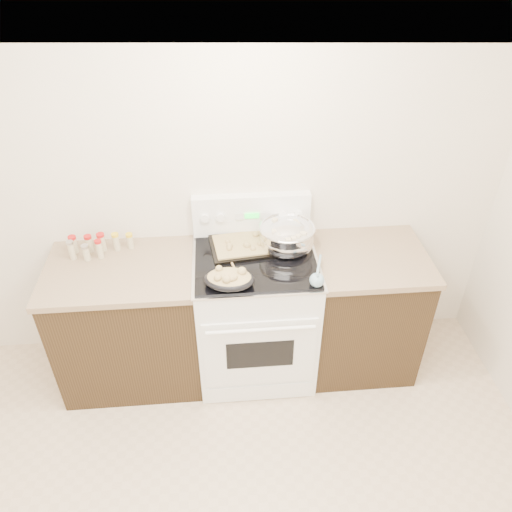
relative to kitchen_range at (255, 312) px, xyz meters
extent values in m
cube|color=silver|center=(-0.35, 0.35, 0.86)|extent=(4.00, 0.05, 2.70)
cube|color=black|center=(-0.83, 0.01, -0.05)|extent=(0.90, 0.64, 0.88)
cube|color=brown|center=(-0.83, 0.01, 0.41)|extent=(0.93, 0.67, 0.04)
cube|color=black|center=(0.73, 0.01, -0.05)|extent=(0.70, 0.64, 0.88)
cube|color=brown|center=(0.73, 0.01, 0.41)|extent=(0.73, 0.67, 0.04)
cube|color=white|center=(0.00, 0.00, -0.03)|extent=(0.76, 0.66, 0.92)
cube|color=white|center=(0.00, -0.34, -0.04)|extent=(0.70, 0.01, 0.55)
cube|color=black|center=(0.00, -0.35, -0.04)|extent=(0.42, 0.01, 0.22)
cylinder|color=white|center=(0.00, -0.38, 0.21)|extent=(0.65, 0.02, 0.02)
cube|color=white|center=(0.00, -0.34, -0.41)|extent=(0.70, 0.01, 0.14)
cube|color=silver|center=(0.00, 0.00, 0.44)|extent=(0.78, 0.68, 0.01)
cube|color=black|center=(0.00, 0.00, 0.45)|extent=(0.74, 0.64, 0.01)
cube|color=white|center=(0.00, 0.29, 0.59)|extent=(0.76, 0.07, 0.28)
cylinder|color=white|center=(-0.30, 0.24, 0.61)|extent=(0.06, 0.02, 0.06)
cylinder|color=white|center=(-0.20, 0.24, 0.61)|extent=(0.06, 0.02, 0.06)
cylinder|color=white|center=(0.20, 0.24, 0.61)|extent=(0.06, 0.02, 0.06)
cylinder|color=white|center=(0.30, 0.24, 0.61)|extent=(0.06, 0.02, 0.06)
cube|color=#19E533|center=(0.00, 0.25, 0.61)|extent=(0.09, 0.00, 0.04)
cube|color=silver|center=(-0.08, 0.25, 0.61)|extent=(0.05, 0.00, 0.05)
cube|color=silver|center=(0.08, 0.25, 0.61)|extent=(0.05, 0.00, 0.05)
ellipsoid|color=silver|center=(0.21, 0.10, 0.52)|extent=(0.41, 0.41, 0.21)
cylinder|color=silver|center=(0.21, 0.10, 0.46)|extent=(0.19, 0.19, 0.01)
torus|color=silver|center=(0.21, 0.10, 0.60)|extent=(0.35, 0.35, 0.02)
cylinder|color=silver|center=(0.21, 0.10, 0.54)|extent=(0.33, 0.33, 0.11)
cylinder|color=brown|center=(0.21, 0.10, 0.59)|extent=(0.31, 0.31, 0.00)
cube|color=beige|center=(0.23, 0.10, 0.60)|extent=(0.03, 0.03, 0.02)
cube|color=beige|center=(0.28, 0.13, 0.60)|extent=(0.03, 0.03, 0.02)
cube|color=beige|center=(0.15, 0.03, 0.60)|extent=(0.03, 0.03, 0.02)
cube|color=beige|center=(0.12, 0.06, 0.60)|extent=(0.03, 0.03, 0.03)
cube|color=beige|center=(0.30, 0.02, 0.60)|extent=(0.04, 0.04, 0.02)
cube|color=beige|center=(0.23, -0.02, 0.60)|extent=(0.03, 0.03, 0.03)
cube|color=beige|center=(0.19, -0.04, 0.60)|extent=(0.03, 0.03, 0.03)
cube|color=beige|center=(0.26, 0.00, 0.60)|extent=(0.04, 0.04, 0.03)
cube|color=beige|center=(0.27, 0.14, 0.60)|extent=(0.03, 0.03, 0.03)
cube|color=beige|center=(0.14, 0.19, 0.60)|extent=(0.04, 0.04, 0.03)
cube|color=beige|center=(0.29, 0.03, 0.60)|extent=(0.04, 0.04, 0.02)
cube|color=beige|center=(0.27, 0.17, 0.60)|extent=(0.03, 0.03, 0.02)
ellipsoid|color=black|center=(-0.17, -0.24, 0.49)|extent=(0.32, 0.24, 0.08)
ellipsoid|color=tan|center=(-0.17, -0.24, 0.51)|extent=(0.29, 0.22, 0.06)
sphere|color=tan|center=(-0.23, -0.28, 0.54)|extent=(0.04, 0.04, 0.04)
sphere|color=tan|center=(-0.16, -0.29, 0.54)|extent=(0.04, 0.04, 0.04)
sphere|color=tan|center=(-0.15, -0.28, 0.54)|extent=(0.05, 0.05, 0.05)
sphere|color=tan|center=(-0.18, -0.29, 0.54)|extent=(0.04, 0.04, 0.04)
sphere|color=tan|center=(-0.19, -0.30, 0.54)|extent=(0.05, 0.05, 0.05)
sphere|color=tan|center=(-0.10, -0.23, 0.54)|extent=(0.05, 0.05, 0.05)
sphere|color=tan|center=(-0.14, -0.29, 0.54)|extent=(0.04, 0.04, 0.04)
sphere|color=tan|center=(-0.23, -0.20, 0.54)|extent=(0.04, 0.04, 0.04)
cube|color=black|center=(-0.05, 0.12, 0.46)|extent=(0.48, 0.37, 0.02)
cube|color=tan|center=(-0.05, 0.12, 0.48)|extent=(0.43, 0.32, 0.02)
sphere|color=tan|center=(-0.04, 0.09, 0.49)|extent=(0.04, 0.04, 0.04)
sphere|color=tan|center=(0.04, 0.10, 0.49)|extent=(0.04, 0.04, 0.04)
sphere|color=tan|center=(-0.15, 0.09, 0.49)|extent=(0.04, 0.04, 0.04)
sphere|color=tan|center=(-0.16, 0.06, 0.49)|extent=(0.03, 0.03, 0.03)
sphere|color=tan|center=(-0.05, 0.09, 0.49)|extent=(0.04, 0.04, 0.04)
sphere|color=tan|center=(-0.16, 0.14, 0.49)|extent=(0.04, 0.04, 0.04)
sphere|color=tan|center=(0.07, 0.11, 0.49)|extent=(0.04, 0.04, 0.04)
sphere|color=tan|center=(0.10, 0.18, 0.49)|extent=(0.04, 0.04, 0.04)
sphere|color=tan|center=(0.02, 0.20, 0.49)|extent=(0.04, 0.04, 0.04)
sphere|color=tan|center=(-0.01, 0.05, 0.49)|extent=(0.04, 0.04, 0.04)
cylinder|color=#AB814E|center=(-0.15, -0.03, 0.46)|extent=(0.08, 0.27, 0.01)
sphere|color=#AB814E|center=(-0.18, -0.14, 0.47)|extent=(0.04, 0.04, 0.04)
sphere|color=#7BA3B8|center=(0.33, -0.28, 0.49)|extent=(0.09, 0.09, 0.09)
cylinder|color=#7BA3B8|center=(0.36, -0.18, 0.51)|extent=(0.09, 0.27, 0.07)
cylinder|color=#BFB28C|center=(-1.13, 0.20, 0.48)|extent=(0.05, 0.05, 0.10)
cylinder|color=#B21414|center=(-1.13, 0.20, 0.54)|extent=(0.05, 0.05, 0.02)
cylinder|color=#BFB28C|center=(-1.04, 0.20, 0.48)|extent=(0.05, 0.05, 0.10)
cylinder|color=#B21414|center=(-1.04, 0.20, 0.54)|extent=(0.05, 0.05, 0.02)
cylinder|color=#BFB28C|center=(-0.96, 0.20, 0.48)|extent=(0.05, 0.05, 0.11)
cylinder|color=#B21414|center=(-0.96, 0.20, 0.55)|extent=(0.05, 0.05, 0.02)
cylinder|color=#BFB28C|center=(-0.87, 0.20, 0.48)|extent=(0.04, 0.04, 0.10)
cylinder|color=gold|center=(-0.87, 0.20, 0.54)|extent=(0.05, 0.05, 0.02)
cylinder|color=#BFB28C|center=(-0.78, 0.21, 0.48)|extent=(0.04, 0.04, 0.09)
cylinder|color=gold|center=(-0.78, 0.21, 0.53)|extent=(0.04, 0.04, 0.02)
cylinder|color=#BFB28C|center=(-1.13, 0.13, 0.49)|extent=(0.04, 0.04, 0.11)
cylinder|color=#B2B2B7|center=(-1.13, 0.13, 0.55)|extent=(0.04, 0.04, 0.02)
cylinder|color=#BFB28C|center=(-1.04, 0.11, 0.47)|extent=(0.04, 0.04, 0.09)
cylinder|color=#B2B2B7|center=(-1.04, 0.11, 0.53)|extent=(0.05, 0.05, 0.02)
cylinder|color=#BFB28C|center=(-0.96, 0.12, 0.49)|extent=(0.04, 0.04, 0.11)
cylinder|color=#B21414|center=(-0.96, 0.12, 0.55)|extent=(0.04, 0.04, 0.02)
camera|label=1|loc=(-0.21, -2.46, 2.28)|focal=35.00mm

